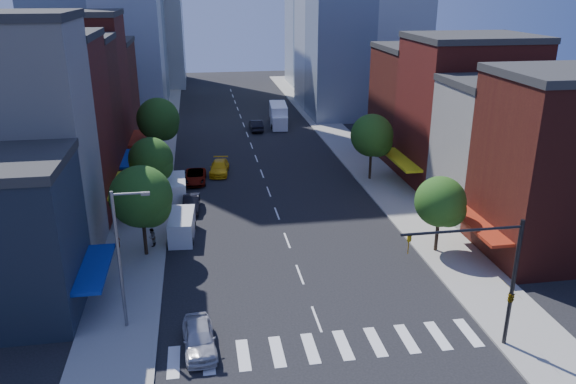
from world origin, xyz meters
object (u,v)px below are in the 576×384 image
object	(u,v)px
pedestrian_far	(152,237)
parked_car_front	(199,338)
parked_car_rear	(176,186)
cargo_van_near	(182,227)
cargo_van_far	(175,189)
box_truck	(279,116)
parked_car_third	(195,177)
taxi	(219,168)
traffic_car_far	(276,114)
traffic_car_oncoming	(256,125)
parked_car_second	(191,204)
pedestrian_near	(118,242)

from	to	relation	value
pedestrian_far	parked_car_front	bearing A→B (deg)	23.30
parked_car_front	parked_car_rear	size ratio (longest dim) A/B	0.90
cargo_van_near	cargo_van_far	size ratio (longest dim) A/B	0.95
parked_car_front	box_truck	xyz separation A→B (m)	(12.73, 54.60, 0.73)
cargo_van_near	cargo_van_far	distance (m)	9.33
parked_car_third	pedestrian_far	bearing A→B (deg)	-100.35
cargo_van_near	taxi	distance (m)	17.35
traffic_car_far	box_truck	world-z (taller)	box_truck
parked_car_front	parked_car_third	bearing A→B (deg)	85.95
cargo_van_near	traffic_car_far	size ratio (longest dim) A/B	1.35
parked_car_rear	traffic_car_far	size ratio (longest dim) A/B	1.38
traffic_car_oncoming	box_truck	bearing A→B (deg)	-147.10
parked_car_second	pedestrian_far	bearing A→B (deg)	-109.59
traffic_car_far	pedestrian_near	distance (m)	50.24
parked_car_third	taxi	world-z (taller)	taxi
parked_car_second	box_truck	size ratio (longest dim) A/B	0.53
cargo_van_near	pedestrian_far	xyz separation A→B (m)	(-2.40, -1.47, -0.12)
taxi	pedestrian_near	world-z (taller)	pedestrian_near
traffic_car_oncoming	traffic_car_far	distance (m)	8.90
parked_car_rear	pedestrian_far	size ratio (longest dim) A/B	3.36
parked_car_front	cargo_van_near	bearing A→B (deg)	90.28
cargo_van_far	box_truck	world-z (taller)	box_truck
traffic_car_far	pedestrian_near	xyz separation A→B (m)	(-19.24, -46.41, 0.44)
cargo_van_far	parked_car_rear	bearing A→B (deg)	88.26
parked_car_rear	cargo_van_far	xyz separation A→B (m)	(0.00, -2.07, 0.35)
parked_car_front	cargo_van_near	size ratio (longest dim) A/B	0.92
parked_car_third	parked_car_rear	size ratio (longest dim) A/B	0.94
taxi	box_truck	distance (m)	24.00
parked_car_third	box_truck	distance (m)	27.56
traffic_car_oncoming	pedestrian_near	world-z (taller)	pedestrian_near
cargo_van_near	pedestrian_far	world-z (taller)	cargo_van_near
parked_car_front	parked_car_second	size ratio (longest dim) A/B	1.07
parked_car_third	taxi	distance (m)	3.79
parked_car_front	cargo_van_near	world-z (taller)	cargo_van_near
parked_car_front	box_truck	world-z (taller)	box_truck
parked_car_second	pedestrian_near	xyz separation A→B (m)	(-5.77, -8.42, 0.36)
parked_car_front	cargo_van_far	world-z (taller)	cargo_van_far
cargo_van_far	taxi	size ratio (longest dim) A/B	1.06
parked_car_second	traffic_car_far	world-z (taller)	parked_car_second
parked_car_front	taxi	xyz separation A→B (m)	(2.72, 32.80, -0.07)
parked_car_second	traffic_car_far	distance (m)	40.31
parked_car_front	cargo_van_far	size ratio (longest dim) A/B	0.88
cargo_van_near	taxi	size ratio (longest dim) A/B	1.01
parked_car_front	taxi	bearing A→B (deg)	81.20
traffic_car_oncoming	taxi	bearing A→B (deg)	71.20
traffic_car_oncoming	parked_car_front	bearing A→B (deg)	79.41
cargo_van_far	traffic_car_far	size ratio (longest dim) A/B	1.41
parked_car_third	traffic_car_oncoming	distance (m)	23.72
cargo_van_near	cargo_van_far	world-z (taller)	cargo_van_far
parked_car_second	parked_car_third	distance (m)	8.13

